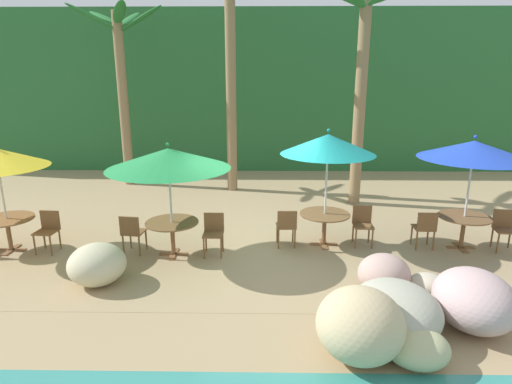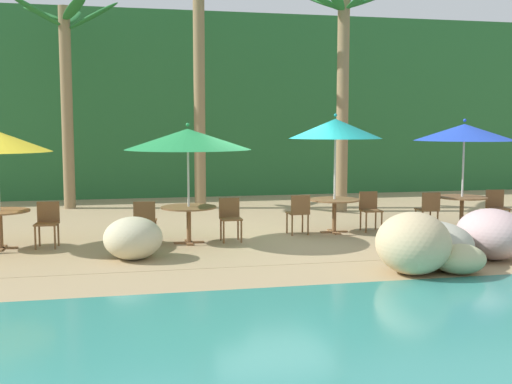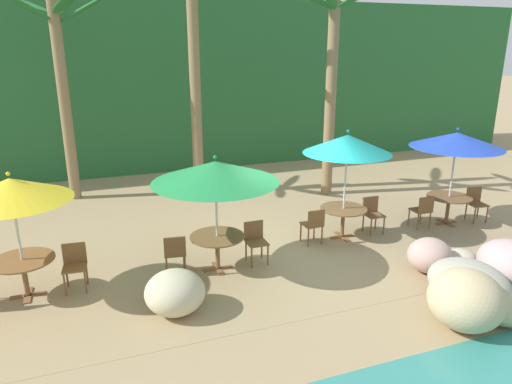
# 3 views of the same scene
# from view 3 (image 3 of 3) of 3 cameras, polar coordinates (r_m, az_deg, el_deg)

# --- Properties ---
(ground_plane) EXTENTS (120.00, 120.00, 0.00)m
(ground_plane) POSITION_cam_3_polar(r_m,az_deg,el_deg) (10.47, 4.11, -7.23)
(ground_plane) COLOR tan
(terrace_deck) EXTENTS (18.00, 5.20, 0.01)m
(terrace_deck) POSITION_cam_3_polar(r_m,az_deg,el_deg) (10.47, 4.11, -7.21)
(terrace_deck) COLOR tan
(terrace_deck) RESTS_ON ground
(foliage_backdrop) EXTENTS (28.00, 2.40, 6.00)m
(foliage_backdrop) POSITION_cam_3_polar(r_m,az_deg,el_deg) (18.14, -7.68, 12.95)
(foliage_backdrop) COLOR #286633
(foliage_backdrop) RESTS_ON ground
(rock_seawall) EXTENTS (15.57, 3.54, 0.99)m
(rock_seawall) POSITION_cam_3_polar(r_m,az_deg,el_deg) (9.20, 23.11, -9.64)
(rock_seawall) COLOR beige
(rock_seawall) RESTS_ON ground
(umbrella_yellow) EXTENTS (2.01, 2.01, 2.36)m
(umbrella_yellow) POSITION_cam_3_polar(r_m,az_deg,el_deg) (8.90, -27.94, 0.26)
(umbrella_yellow) COLOR silver
(umbrella_yellow) RESTS_ON ground
(dining_table_yellow) EXTENTS (1.10, 1.10, 0.74)m
(dining_table_yellow) POSITION_cam_3_polar(r_m,az_deg,el_deg) (9.37, -26.71, -8.10)
(dining_table_yellow) COLOR brown
(dining_table_yellow) RESTS_ON ground
(chair_yellow_seaward) EXTENTS (0.45, 0.46, 0.87)m
(chair_yellow_seaward) POSITION_cam_3_polar(r_m,az_deg,el_deg) (9.35, -21.39, -8.14)
(chair_yellow_seaward) COLOR brown
(chair_yellow_seaward) RESTS_ON ground
(umbrella_green) EXTENTS (2.49, 2.49, 2.39)m
(umbrella_green) POSITION_cam_3_polar(r_m,az_deg,el_deg) (8.93, -5.02, 2.49)
(umbrella_green) COLOR silver
(umbrella_green) RESTS_ON ground
(dining_table_green) EXTENTS (1.10, 1.10, 0.74)m
(dining_table_green) POSITION_cam_3_polar(r_m,az_deg,el_deg) (9.40, -4.78, -6.10)
(dining_table_green) COLOR brown
(dining_table_green) RESTS_ON ground
(chair_green_seaward) EXTENTS (0.42, 0.43, 0.87)m
(chair_green_seaward) POSITION_cam_3_polar(r_m,az_deg,el_deg) (9.76, -0.08, -5.78)
(chair_green_seaward) COLOR brown
(chair_green_seaward) RESTS_ON ground
(chair_green_inland) EXTENTS (0.48, 0.48, 0.87)m
(chair_green_inland) POSITION_cam_3_polar(r_m,az_deg,el_deg) (9.30, -9.93, -7.26)
(chair_green_inland) COLOR brown
(chair_green_inland) RESTS_ON ground
(umbrella_teal) EXTENTS (2.01, 2.01, 2.60)m
(umbrella_teal) POSITION_cam_3_polar(r_m,az_deg,el_deg) (10.68, 11.17, 5.79)
(umbrella_teal) COLOR silver
(umbrella_teal) RESTS_ON ground
(dining_table_teal) EXTENTS (1.10, 1.10, 0.74)m
(dining_table_teal) POSITION_cam_3_polar(r_m,az_deg,el_deg) (11.13, 10.68, -2.56)
(dining_table_teal) COLOR brown
(dining_table_teal) RESTS_ON ground
(chair_teal_seaward) EXTENTS (0.43, 0.44, 0.87)m
(chair_teal_seaward) POSITION_cam_3_polar(r_m,az_deg,el_deg) (11.65, 14.10, -2.40)
(chair_teal_seaward) COLOR brown
(chair_teal_seaward) RESTS_ON ground
(chair_teal_inland) EXTENTS (0.44, 0.45, 0.87)m
(chair_teal_inland) POSITION_cam_3_polar(r_m,az_deg,el_deg) (10.66, 7.10, -3.87)
(chair_teal_inland) COLOR brown
(chair_teal_inland) RESTS_ON ground
(umbrella_blue) EXTENTS (2.22, 2.22, 2.49)m
(umbrella_blue) POSITION_cam_3_polar(r_m,az_deg,el_deg) (12.39, 23.45, 5.87)
(umbrella_blue) COLOR silver
(umbrella_blue) RESTS_ON ground
(dining_table_blue) EXTENTS (1.10, 1.10, 0.74)m
(dining_table_blue) POSITION_cam_3_polar(r_m,az_deg,el_deg) (12.76, 22.62, -1.03)
(dining_table_blue) COLOR brown
(dining_table_blue) RESTS_ON ground
(chair_blue_seaward) EXTENTS (0.48, 0.48, 0.87)m
(chair_blue_seaward) POSITION_cam_3_polar(r_m,az_deg,el_deg) (13.35, 25.38, -1.07)
(chair_blue_seaward) COLOR brown
(chair_blue_seaward) RESTS_ON ground
(chair_blue_inland) EXTENTS (0.43, 0.44, 0.87)m
(chair_blue_inland) POSITION_cam_3_polar(r_m,az_deg,el_deg) (12.19, 19.82, -2.04)
(chair_blue_inland) COLOR brown
(chair_blue_inland) RESTS_ON ground
(palm_tree_nearest) EXTENTS (2.91, 2.99, 5.79)m
(palm_tree_nearest) POSITION_cam_3_polar(r_m,az_deg,el_deg) (14.41, -22.90, 13.74)
(palm_tree_nearest) COLOR olive
(palm_tree_nearest) RESTS_ON ground
(palm_tree_second) EXTENTS (3.50, 3.47, 6.92)m
(palm_tree_second) POSITION_cam_3_polar(r_m,az_deg,el_deg) (13.97, -7.63, 17.87)
(palm_tree_second) COLOR olive
(palm_tree_second) RESTS_ON ground
(palm_tree_third) EXTENTS (3.50, 3.34, 6.13)m
(palm_tree_third) POSITION_cam_3_polar(r_m,az_deg,el_deg) (13.94, 9.34, 16.37)
(palm_tree_third) COLOR olive
(palm_tree_third) RESTS_ON ground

